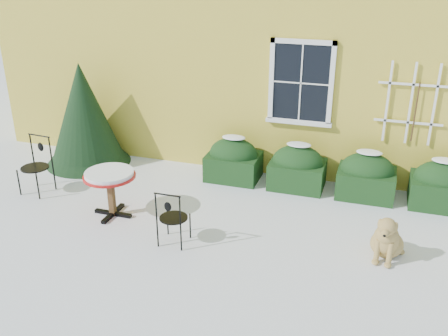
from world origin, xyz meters
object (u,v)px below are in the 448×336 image
(evergreen_shrub, at_px, (85,124))
(patio_chair_far, at_px, (36,165))
(bistro_table, at_px, (110,179))
(dog, at_px, (387,240))
(patio_chair_near, at_px, (172,217))

(evergreen_shrub, relative_size, patio_chair_far, 2.01)
(patio_chair_far, bearing_deg, bistro_table, -8.17)
(bistro_table, relative_size, patio_chair_far, 0.82)
(evergreen_shrub, bearing_deg, bistro_table, -49.14)
(patio_chair_far, bearing_deg, dog, 1.62)
(evergreen_shrub, distance_m, patio_chair_near, 4.01)
(evergreen_shrub, xyz_separation_m, patio_chair_far, (-0.11, -1.56, -0.34))
(patio_chair_near, xyz_separation_m, dog, (3.19, 0.60, -0.16))
(patio_chair_near, xyz_separation_m, patio_chair_far, (-3.21, 0.96, 0.08))
(evergreen_shrub, xyz_separation_m, dog, (6.29, -1.92, -0.57))
(patio_chair_near, bearing_deg, patio_chair_far, -17.19)
(patio_chair_near, bearing_deg, bistro_table, -21.76)
(patio_chair_far, bearing_deg, evergreen_shrub, 90.63)
(evergreen_shrub, xyz_separation_m, bistro_table, (1.71, -1.98, -0.19))
(bistro_table, xyz_separation_m, patio_chair_near, (1.38, -0.54, -0.22))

